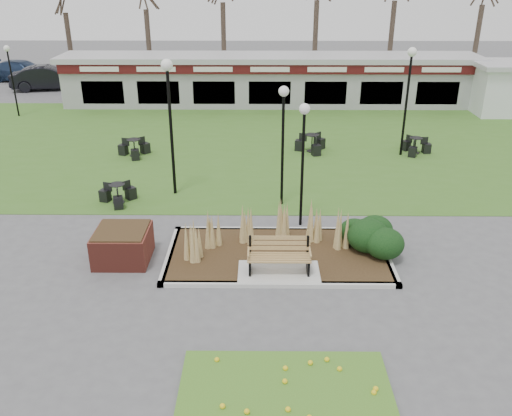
{
  "coord_description": "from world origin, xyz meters",
  "views": [
    {
      "loc": [
        -0.5,
        -12.5,
        7.7
      ],
      "look_at": [
        -0.63,
        2.0,
        1.18
      ],
      "focal_mm": 38.0,
      "sensor_mm": 36.0,
      "label": 1
    }
  ],
  "objects_px": {
    "brick_planter": "(123,245)",
    "food_pavilion": "(269,80)",
    "bistro_set_a": "(118,196)",
    "bistro_set_c": "(312,146)",
    "lamp_post_mid_left": "(169,98)",
    "car_black": "(49,78)",
    "lamp_post_far_right": "(409,78)",
    "bistro_set_d": "(415,148)",
    "lamp_post_near_left": "(283,120)",
    "car_blue": "(23,71)",
    "lamp_post_far_left": "(10,65)",
    "park_bench": "(279,255)",
    "lamp_post_near_right": "(303,139)",
    "bistro_set_b": "(135,150)",
    "service_hut": "(511,87)",
    "car_silver": "(104,72)"
  },
  "relations": [
    {
      "from": "lamp_post_far_right",
      "to": "car_black",
      "type": "xyz_separation_m",
      "value": [
        -20.42,
        13.59,
        -2.58
      ]
    },
    {
      "from": "bistro_set_b",
      "to": "car_blue",
      "type": "height_order",
      "value": "car_blue"
    },
    {
      "from": "lamp_post_mid_left",
      "to": "lamp_post_far_right",
      "type": "height_order",
      "value": "lamp_post_mid_left"
    },
    {
      "from": "car_black",
      "to": "brick_planter",
      "type": "bearing_deg",
      "value": -166.87
    },
    {
      "from": "lamp_post_near_left",
      "to": "lamp_post_far_right",
      "type": "height_order",
      "value": "lamp_post_far_right"
    },
    {
      "from": "car_black",
      "to": "lamp_post_far_right",
      "type": "bearing_deg",
      "value": -134.69
    },
    {
      "from": "lamp_post_near_left",
      "to": "food_pavilion",
      "type": "bearing_deg",
      "value": 90.9
    },
    {
      "from": "bistro_set_d",
      "to": "lamp_post_mid_left",
      "type": "bearing_deg",
      "value": -154.83
    },
    {
      "from": "lamp_post_near_left",
      "to": "lamp_post_mid_left",
      "type": "bearing_deg",
      "value": 166.24
    },
    {
      "from": "brick_planter",
      "to": "bistro_set_a",
      "type": "xyz_separation_m",
      "value": [
        -1.12,
        4.0,
        -0.22
      ]
    },
    {
      "from": "food_pavilion",
      "to": "lamp_post_far_right",
      "type": "distance_m",
      "value": 11.29
    },
    {
      "from": "lamp_post_far_right",
      "to": "bistro_set_d",
      "type": "relative_size",
      "value": 3.43
    },
    {
      "from": "car_black",
      "to": "car_blue",
      "type": "height_order",
      "value": "car_black"
    },
    {
      "from": "service_hut",
      "to": "bistro_set_c",
      "type": "distance_m",
      "value": 13.77
    },
    {
      "from": "park_bench",
      "to": "brick_planter",
      "type": "relative_size",
      "value": 1.13
    },
    {
      "from": "car_silver",
      "to": "service_hut",
      "type": "bearing_deg",
      "value": -132.42
    },
    {
      "from": "lamp_post_mid_left",
      "to": "bistro_set_b",
      "type": "xyz_separation_m",
      "value": [
        -2.4,
        4.25,
        -3.27
      ]
    },
    {
      "from": "food_pavilion",
      "to": "lamp_post_mid_left",
      "type": "bearing_deg",
      "value": -104.55
    },
    {
      "from": "lamp_post_near_left",
      "to": "bistro_set_a",
      "type": "distance_m",
      "value": 6.39
    },
    {
      "from": "bistro_set_b",
      "to": "brick_planter",
      "type": "bearing_deg",
      "value": -79.8
    },
    {
      "from": "brick_planter",
      "to": "food_pavilion",
      "type": "bearing_deg",
      "value": 76.94
    },
    {
      "from": "car_silver",
      "to": "car_black",
      "type": "relative_size",
      "value": 0.83
    },
    {
      "from": "bistro_set_c",
      "to": "car_blue",
      "type": "height_order",
      "value": "car_blue"
    },
    {
      "from": "brick_planter",
      "to": "bistro_set_c",
      "type": "bearing_deg",
      "value": 57.8
    },
    {
      "from": "service_hut",
      "to": "lamp_post_near_right",
      "type": "bearing_deg",
      "value": -130.87
    },
    {
      "from": "brick_planter",
      "to": "lamp_post_mid_left",
      "type": "relative_size",
      "value": 0.31
    },
    {
      "from": "food_pavilion",
      "to": "bistro_set_a",
      "type": "xyz_separation_m",
      "value": [
        -5.52,
        -14.96,
        -1.22
      ]
    },
    {
      "from": "service_hut",
      "to": "bistro_set_d",
      "type": "height_order",
      "value": "service_hut"
    },
    {
      "from": "bistro_set_c",
      "to": "lamp_post_mid_left",
      "type": "bearing_deg",
      "value": -137.79
    },
    {
      "from": "food_pavilion",
      "to": "car_black",
      "type": "height_order",
      "value": "food_pavilion"
    },
    {
      "from": "lamp_post_far_left",
      "to": "car_blue",
      "type": "xyz_separation_m",
      "value": [
        -3.69,
        10.0,
        -2.06
      ]
    },
    {
      "from": "car_black",
      "to": "bistro_set_c",
      "type": "bearing_deg",
      "value": -139.58
    },
    {
      "from": "park_bench",
      "to": "lamp_post_far_left",
      "type": "bearing_deg",
      "value": 129.89
    },
    {
      "from": "service_hut",
      "to": "lamp_post_near_left",
      "type": "height_order",
      "value": "lamp_post_near_left"
    },
    {
      "from": "lamp_post_far_right",
      "to": "car_black",
      "type": "distance_m",
      "value": 24.66
    },
    {
      "from": "service_hut",
      "to": "bistro_set_c",
      "type": "relative_size",
      "value": 3.08
    },
    {
      "from": "lamp_post_far_right",
      "to": "car_blue",
      "type": "height_order",
      "value": "lamp_post_far_right"
    },
    {
      "from": "lamp_post_near_right",
      "to": "bistro_set_c",
      "type": "height_order",
      "value": "lamp_post_near_right"
    },
    {
      "from": "lamp_post_far_left",
      "to": "car_blue",
      "type": "height_order",
      "value": "lamp_post_far_left"
    },
    {
      "from": "lamp_post_far_left",
      "to": "bistro_set_b",
      "type": "bearing_deg",
      "value": -40.74
    },
    {
      "from": "lamp_post_near_right",
      "to": "lamp_post_far_left",
      "type": "xyz_separation_m",
      "value": [
        -14.79,
        13.69,
        -0.12
      ]
    },
    {
      "from": "food_pavilion",
      "to": "service_hut",
      "type": "relative_size",
      "value": 5.59
    },
    {
      "from": "service_hut",
      "to": "bistro_set_c",
      "type": "xyz_separation_m",
      "value": [
        -11.71,
        -7.16,
        -1.17
      ]
    },
    {
      "from": "lamp_post_far_left",
      "to": "lamp_post_near_right",
      "type": "bearing_deg",
      "value": -42.77
    },
    {
      "from": "bistro_set_b",
      "to": "bistro_set_d",
      "type": "height_order",
      "value": "bistro_set_b"
    },
    {
      "from": "lamp_post_far_right",
      "to": "bistro_set_b",
      "type": "height_order",
      "value": "lamp_post_far_right"
    },
    {
      "from": "food_pavilion",
      "to": "park_bench",
      "type": "bearing_deg",
      "value": -90.0
    },
    {
      "from": "food_pavilion",
      "to": "lamp_post_far_right",
      "type": "xyz_separation_m",
      "value": [
        5.7,
        -9.56,
        1.9
      ]
    },
    {
      "from": "park_bench",
      "to": "lamp_post_far_right",
      "type": "xyz_separation_m",
      "value": [
        5.7,
        10.16,
        2.79
      ]
    },
    {
      "from": "service_hut",
      "to": "bistro_set_b",
      "type": "bearing_deg",
      "value": -158.11
    }
  ]
}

